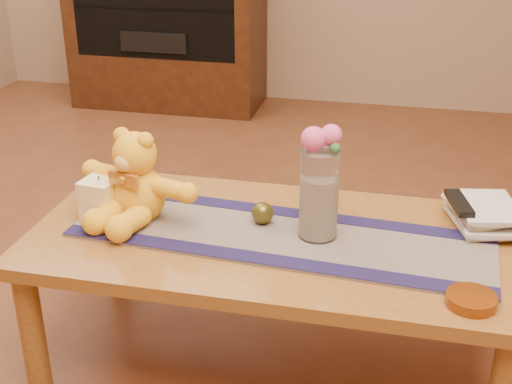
% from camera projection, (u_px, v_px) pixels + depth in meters
% --- Properties ---
extents(floor, '(5.50, 5.50, 0.00)m').
position_uv_depth(floor, '(271.00, 359.00, 2.18)').
color(floor, '#5B2F1A').
rests_on(floor, ground).
extents(coffee_table_top, '(1.40, 0.70, 0.04)m').
position_uv_depth(coffee_table_top, '(273.00, 240.00, 2.00)').
color(coffee_table_top, brown).
rests_on(coffee_table_top, floor).
extents(table_leg_fl, '(0.07, 0.07, 0.41)m').
position_uv_depth(table_leg_fl, '(32.00, 333.00, 1.97)').
color(table_leg_fl, brown).
rests_on(table_leg_fl, floor).
extents(table_leg_bl, '(0.07, 0.07, 0.41)m').
position_uv_depth(table_leg_bl, '(115.00, 238.00, 2.48)').
color(table_leg_bl, brown).
rests_on(table_leg_bl, floor).
extents(table_leg_br, '(0.07, 0.07, 0.41)m').
position_uv_depth(table_leg_br, '(484.00, 280.00, 2.22)').
color(table_leg_br, brown).
rests_on(table_leg_br, floor).
extents(persian_runner, '(1.22, 0.43, 0.01)m').
position_uv_depth(persian_runner, '(280.00, 236.00, 1.98)').
color(persian_runner, '#1C1741').
rests_on(persian_runner, coffee_table_top).
extents(runner_border_near, '(1.20, 0.14, 0.00)m').
position_uv_depth(runner_border_near, '(266.00, 259.00, 1.85)').
color(runner_border_near, '#1A1541').
rests_on(runner_border_near, persian_runner).
extents(runner_border_far, '(1.20, 0.14, 0.00)m').
position_uv_depth(runner_border_far, '(292.00, 213.00, 2.10)').
color(runner_border_far, '#1A1541').
rests_on(runner_border_far, persian_runner).
extents(teddy_bear, '(0.46, 0.41, 0.26)m').
position_uv_depth(teddy_bear, '(138.00, 176.00, 2.03)').
color(teddy_bear, yellow).
rests_on(teddy_bear, persian_runner).
extents(pillar_candle, '(0.11, 0.11, 0.12)m').
position_uv_depth(pillar_candle, '(101.00, 198.00, 2.05)').
color(pillar_candle, '#FCEFB9').
rests_on(pillar_candle, persian_runner).
extents(candle_wick, '(0.00, 0.00, 0.01)m').
position_uv_depth(candle_wick, '(99.00, 178.00, 2.03)').
color(candle_wick, black).
rests_on(candle_wick, pillar_candle).
extents(glass_vase, '(0.11, 0.11, 0.26)m').
position_uv_depth(glass_vase, '(319.00, 194.00, 1.91)').
color(glass_vase, silver).
rests_on(glass_vase, persian_runner).
extents(potpourri_fill, '(0.09, 0.09, 0.18)m').
position_uv_depth(potpourri_fill, '(319.00, 207.00, 1.93)').
color(potpourri_fill, beige).
rests_on(potpourri_fill, glass_vase).
extents(rose_left, '(0.07, 0.07, 0.07)m').
position_uv_depth(rose_left, '(314.00, 139.00, 1.84)').
color(rose_left, '#E65190').
rests_on(rose_left, glass_vase).
extents(rose_right, '(0.06, 0.06, 0.06)m').
position_uv_depth(rose_right, '(331.00, 135.00, 1.84)').
color(rose_right, '#E65190').
rests_on(rose_right, glass_vase).
extents(blue_flower_back, '(0.04, 0.04, 0.04)m').
position_uv_depth(blue_flower_back, '(327.00, 137.00, 1.88)').
color(blue_flower_back, '#464495').
rests_on(blue_flower_back, glass_vase).
extents(blue_flower_side, '(0.04, 0.04, 0.04)m').
position_uv_depth(blue_flower_side, '(311.00, 140.00, 1.88)').
color(blue_flower_side, '#464495').
rests_on(blue_flower_side, glass_vase).
extents(leaf_sprig, '(0.03, 0.03, 0.03)m').
position_uv_depth(leaf_sprig, '(335.00, 148.00, 1.83)').
color(leaf_sprig, '#33662D').
rests_on(leaf_sprig, glass_vase).
extents(bronze_ball, '(0.08, 0.08, 0.07)m').
position_uv_depth(bronze_ball, '(263.00, 213.00, 2.03)').
color(bronze_ball, '#4F491A').
rests_on(bronze_ball, persian_runner).
extents(book_bottom, '(0.22, 0.26, 0.02)m').
position_uv_depth(book_bottom, '(455.00, 224.00, 2.03)').
color(book_bottom, beige).
rests_on(book_bottom, coffee_table_top).
extents(book_lower, '(0.20, 0.25, 0.02)m').
position_uv_depth(book_lower, '(458.00, 219.00, 2.01)').
color(book_lower, beige).
rests_on(book_lower, book_bottom).
extents(book_upper, '(0.23, 0.27, 0.02)m').
position_uv_depth(book_upper, '(454.00, 212.00, 2.01)').
color(book_upper, beige).
rests_on(book_upper, book_lower).
extents(book_top, '(0.20, 0.25, 0.02)m').
position_uv_depth(book_top, '(459.00, 207.00, 2.00)').
color(book_top, beige).
rests_on(book_top, book_upper).
extents(tv_remote, '(0.08, 0.17, 0.02)m').
position_uv_depth(tv_remote, '(459.00, 203.00, 1.99)').
color(tv_remote, black).
rests_on(tv_remote, book_top).
extents(amber_dish, '(0.14, 0.14, 0.03)m').
position_uv_depth(amber_dish, '(471.00, 300.00, 1.66)').
color(amber_dish, '#BF5914').
rests_on(amber_dish, coffee_table_top).
extents(media_cabinet, '(1.20, 0.50, 1.10)m').
position_uv_depth(media_cabinet, '(167.00, 20.00, 4.39)').
color(media_cabinet, black).
rests_on(media_cabinet, floor).
extents(cabinet_cavity, '(1.02, 0.03, 0.61)m').
position_uv_depth(cabinet_cavity, '(153.00, 9.00, 4.13)').
color(cabinet_cavity, black).
rests_on(cabinet_cavity, media_cabinet).
extents(cabinet_shelf, '(1.02, 0.20, 0.02)m').
position_uv_depth(cabinet_shelf, '(158.00, 6.00, 4.21)').
color(cabinet_shelf, black).
rests_on(cabinet_shelf, media_cabinet).
extents(stereo_lower, '(0.42, 0.28, 0.12)m').
position_uv_depth(stereo_lower, '(161.00, 38.00, 4.31)').
color(stereo_lower, black).
rests_on(stereo_lower, media_cabinet).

